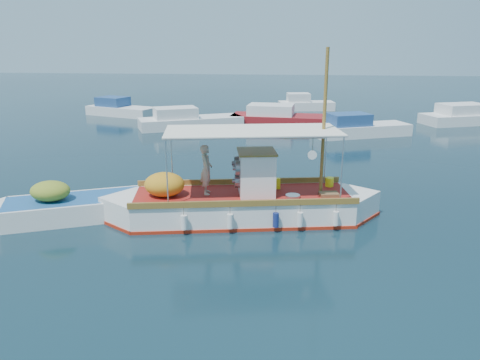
# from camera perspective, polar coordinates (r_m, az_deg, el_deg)

# --- Properties ---
(ground) EXTENTS (160.00, 160.00, 0.00)m
(ground) POSITION_cam_1_polar(r_m,az_deg,el_deg) (17.50, 1.56, -4.68)
(ground) COLOR black
(ground) RESTS_ON ground
(fishing_caique) EXTENTS (10.27, 4.11, 6.36)m
(fishing_caique) POSITION_cam_1_polar(r_m,az_deg,el_deg) (17.30, 0.05, -2.94)
(fishing_caique) COLOR white
(fishing_caique) RESTS_ON ground
(dinghy) EXTENTS (6.42, 3.80, 1.70)m
(dinghy) POSITION_cam_1_polar(r_m,az_deg,el_deg) (18.47, -19.40, -3.31)
(dinghy) COLOR white
(dinghy) RESTS_ON ground
(bg_boat_nw) EXTENTS (8.05, 5.46, 1.80)m
(bg_boat_nw) POSITION_cam_1_polar(r_m,az_deg,el_deg) (36.11, -6.39, 7.10)
(bg_boat_nw) COLOR silver
(bg_boat_nw) RESTS_ON ground
(bg_boat_n) EXTENTS (8.99, 3.61, 1.80)m
(bg_boat_n) POSITION_cam_1_polar(r_m,az_deg,el_deg) (37.24, 5.36, 7.41)
(bg_boat_n) COLOR maroon
(bg_boat_n) RESTS_ON ground
(bg_boat_ne) EXTENTS (7.11, 4.56, 1.80)m
(bg_boat_ne) POSITION_cam_1_polar(r_m,az_deg,el_deg) (33.79, 14.25, 6.05)
(bg_boat_ne) COLOR silver
(bg_boat_ne) RESTS_ON ground
(bg_boat_e) EXTENTS (9.17, 5.46, 1.80)m
(bg_boat_e) POSITION_cam_1_polar(r_m,az_deg,el_deg) (42.33, 26.45, 6.87)
(bg_boat_e) COLOR silver
(bg_boat_e) RESTS_ON ground
(bg_boat_far_w) EXTENTS (6.78, 4.34, 1.80)m
(bg_boat_far_w) POSITION_cam_1_polar(r_m,az_deg,el_deg) (43.54, -14.43, 8.28)
(bg_boat_far_w) COLOR silver
(bg_boat_far_w) RESTS_ON ground
(bg_boat_far_n) EXTENTS (5.47, 2.82, 1.80)m
(bg_boat_far_n) POSITION_cam_1_polar(r_m,az_deg,el_deg) (46.08, 7.87, 9.07)
(bg_boat_far_n) COLOR silver
(bg_boat_far_n) RESTS_ON ground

